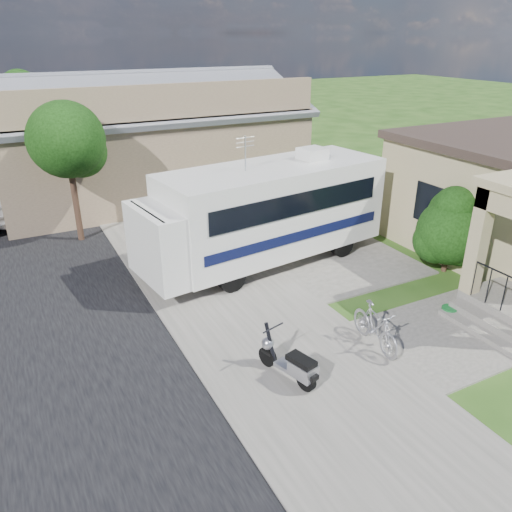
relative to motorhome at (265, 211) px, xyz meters
name	(u,v)px	position (x,y,z in m)	size (l,w,h in m)	color
ground	(327,345)	(-0.86, -4.55, -1.66)	(120.00, 120.00, 0.00)	#1F4111
sidewalk_slab	(153,217)	(-1.86, 5.45, -1.63)	(4.00, 80.00, 0.06)	#5C5952
driveway_slab	(283,258)	(0.64, -0.05, -1.63)	(7.00, 6.00, 0.05)	#5C5952
walk_slab	(457,332)	(2.14, -5.55, -1.63)	(4.00, 3.00, 0.05)	#5C5952
warehouse	(145,144)	(-0.86, 9.42, 0.33)	(12.50, 8.40, 5.04)	#806950
street_tree_a	(70,143)	(-4.56, 4.50, 1.59)	(2.44, 2.40, 4.58)	#312115
street_tree_b	(36,102)	(-4.56, 14.50, 1.74)	(2.44, 2.40, 4.73)	#312115
street_tree_c	(22,91)	(-4.56, 23.50, 1.45)	(2.44, 2.40, 4.42)	#312115
motorhome	(265,211)	(0.00, 0.00, 0.00)	(7.77, 3.33, 3.86)	silver
shrub	(450,228)	(4.46, -2.91, -0.34)	(2.09, 2.00, 2.57)	#312115
scooter	(290,363)	(-2.27, -5.29, -1.20)	(0.71, 1.52, 1.01)	black
bicycle	(375,329)	(-0.03, -5.13, -1.16)	(0.47, 1.66, 1.00)	#A1A0A8
garden_hose	(449,311)	(2.60, -4.85, -1.57)	(0.39, 0.39, 0.17)	#136127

